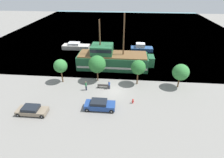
# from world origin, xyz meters

# --- Properties ---
(ground_plane) EXTENTS (160.00, 160.00, 0.00)m
(ground_plane) POSITION_xyz_m (0.00, 0.00, 0.00)
(ground_plane) COLOR gray
(water_surface) EXTENTS (80.00, 80.00, 0.00)m
(water_surface) POSITION_xyz_m (0.00, 44.00, 0.00)
(water_surface) COLOR slate
(water_surface) RESTS_ON ground
(pirate_ship) EXTENTS (16.16, 5.13, 11.38)m
(pirate_ship) POSITION_xyz_m (-1.15, 9.25, 1.90)
(pirate_ship) COLOR #1E5633
(pirate_ship) RESTS_ON water_surface
(moored_boat_dockside) EXTENTS (5.79, 2.42, 2.04)m
(moored_boat_dockside) POSITION_xyz_m (5.81, 19.99, 0.75)
(moored_boat_dockside) COLOR navy
(moored_boat_dockside) RESTS_ON water_surface
(moored_boat_outer) EXTENTS (7.37, 2.60, 1.78)m
(moored_boat_outer) POSITION_xyz_m (-12.13, 19.91, 0.70)
(moored_boat_outer) COLOR #B7B2A8
(moored_boat_outer) RESTS_ON water_surface
(parked_car_curb_front) EXTENTS (4.50, 1.93, 1.45)m
(parked_car_curb_front) POSITION_xyz_m (-1.73, -4.97, 0.73)
(parked_car_curb_front) COLOR navy
(parked_car_curb_front) RESTS_ON ground_plane
(parked_car_curb_mid) EXTENTS (4.33, 1.85, 1.25)m
(parked_car_curb_mid) POSITION_xyz_m (-11.26, -6.91, 0.63)
(parked_car_curb_mid) COLOR #7F705B
(parked_car_curb_mid) RESTS_ON ground_plane
(fire_hydrant) EXTENTS (0.42, 0.25, 0.76)m
(fire_hydrant) POSITION_xyz_m (3.21, -3.17, 0.41)
(fire_hydrant) COLOR red
(fire_hydrant) RESTS_ON ground_plane
(bench_promenade_east) EXTENTS (1.89, 0.45, 0.85)m
(bench_promenade_east) POSITION_xyz_m (-2.01, 0.74, 0.44)
(bench_promenade_east) COLOR #4C4742
(bench_promenade_east) RESTS_ON ground_plane
(pedestrian_walking_near) EXTENTS (0.32, 0.32, 1.60)m
(pedestrian_walking_near) POSITION_xyz_m (-0.88, 0.57, 0.81)
(pedestrian_walking_near) COLOR #232838
(pedestrian_walking_near) RESTS_ON ground_plane
(pedestrian_walking_far) EXTENTS (0.32, 0.32, 1.71)m
(pedestrian_walking_far) POSITION_xyz_m (-4.85, -0.16, 0.87)
(pedestrian_walking_far) COLOR #232838
(pedestrian_walking_far) RESTS_ON ground_plane
(tree_row_east) EXTENTS (2.44, 2.44, 4.52)m
(tree_row_east) POSITION_xyz_m (-9.88, 2.24, 3.28)
(tree_row_east) COLOR brown
(tree_row_east) RESTS_ON ground_plane
(tree_row_mideast) EXTENTS (3.21, 3.21, 5.04)m
(tree_row_mideast) POSITION_xyz_m (-3.36, 3.31, 3.43)
(tree_row_mideast) COLOR brown
(tree_row_mideast) RESTS_ON ground_plane
(tree_row_midwest) EXTENTS (2.61, 2.61, 4.73)m
(tree_row_midwest) POSITION_xyz_m (4.07, 2.69, 3.41)
(tree_row_midwest) COLOR brown
(tree_row_midwest) RESTS_ON ground_plane
(tree_row_west) EXTENTS (2.84, 2.84, 4.43)m
(tree_row_west) POSITION_xyz_m (11.34, 2.24, 3.00)
(tree_row_west) COLOR brown
(tree_row_west) RESTS_ON ground_plane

